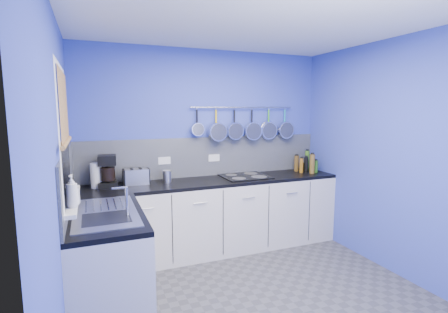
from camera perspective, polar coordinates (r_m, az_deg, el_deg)
floor at (r=3.43m, az=5.92°, el=-23.03°), size 3.20×3.00×0.02m
ceiling at (r=3.04m, az=6.65°, el=22.33°), size 3.20×3.00×0.02m
wall_back at (r=4.36m, az=-3.11°, el=1.32°), size 3.20×0.02×2.50m
wall_front at (r=1.83m, az=29.36°, el=-9.06°), size 3.20×0.02×2.50m
wall_left at (r=2.65m, az=-26.24°, el=-3.83°), size 0.02×3.00×2.50m
wall_right at (r=4.00m, az=27.09°, el=-0.16°), size 0.02×3.00×2.50m
backsplash_back at (r=4.35m, az=-3.00°, el=-0.02°), size 3.20×0.02×0.50m
backsplash_left at (r=3.26m, az=-24.97°, el=-3.48°), size 0.02×1.80×0.50m
cabinet_run_back at (r=4.25m, az=-1.66°, el=-10.18°), size 3.20×0.60×0.86m
worktop_back at (r=4.13m, az=-1.68°, el=-4.24°), size 3.20×0.60×0.04m
cabinet_run_left at (r=3.18m, az=-19.05°, el=-17.08°), size 0.60×1.20×0.86m
worktop_left at (r=3.02m, az=-19.44°, el=-9.31°), size 0.60×1.20×0.04m
window_frame at (r=2.91m, az=-25.48°, el=3.16°), size 0.01×1.00×1.10m
window_glass at (r=2.91m, az=-25.39°, el=3.17°), size 0.01×0.90×1.00m
bamboo_blind at (r=2.90m, az=-25.49°, el=7.61°), size 0.01×0.90×0.55m
window_sill at (r=2.99m, az=-24.41°, el=-6.70°), size 0.10×0.98×0.03m
sink_unit at (r=3.02m, az=-19.46°, el=-8.87°), size 0.50×0.95×0.01m
mixer_tap at (r=2.82m, az=-16.15°, el=-7.24°), size 0.12×0.08×0.26m
socket_left at (r=4.20m, az=-10.06°, el=-0.70°), size 0.15×0.01×0.09m
socket_right at (r=4.38m, az=-1.71°, el=-0.23°), size 0.15×0.01×0.09m
pot_rail at (r=4.46m, az=3.25°, el=8.29°), size 1.45×0.02×0.02m
soap_bottle_a at (r=2.68m, az=-24.39°, el=-5.34°), size 0.11×0.11×0.24m
soap_bottle_b at (r=2.80m, az=-24.26°, el=-5.51°), size 0.10×0.10×0.17m
paper_towel at (r=3.95m, az=-20.84°, el=-3.03°), size 0.15×0.15×0.27m
coffee_maker at (r=3.92m, az=-19.12°, el=-2.39°), size 0.22×0.24×0.36m
toaster at (r=4.01m, az=-14.66°, el=-3.31°), size 0.28×0.17×0.18m
canister at (r=4.03m, az=-9.63°, el=-3.36°), size 0.11×0.11×0.14m
hob at (r=4.32m, az=3.57°, el=-3.36°), size 0.58×0.51×0.01m
pan_0 at (r=4.23m, az=-4.58°, el=5.89°), size 0.16×0.07×0.35m
pan_1 at (r=4.31m, az=-1.33°, el=5.48°), size 0.24×0.12×0.43m
pan_2 at (r=4.40m, az=1.78°, el=5.58°), size 0.23×0.08×0.42m
pan_3 at (r=4.51m, az=4.75°, el=5.53°), size 0.24×0.09×0.43m
pan_4 at (r=4.63m, az=7.57°, el=5.57°), size 0.24×0.06×0.43m
pan_5 at (r=4.76m, az=10.25°, el=5.60°), size 0.23×0.09×0.42m
condiment_0 at (r=4.88m, az=13.90°, el=-0.68°), size 0.06×0.06×0.28m
condiment_1 at (r=4.86m, az=13.02°, el=-1.69°), size 0.06×0.06×0.11m
condiment_2 at (r=4.79m, az=12.17°, el=-1.15°), size 0.06×0.06×0.22m
condiment_3 at (r=4.81m, az=14.85°, el=-1.70°), size 0.06×0.06×0.13m
condiment_4 at (r=4.76m, az=13.73°, el=-1.33°), size 0.05×0.05×0.21m
condiment_5 at (r=4.69m, az=12.97°, el=-1.49°), size 0.05×0.05×0.20m
condiment_6 at (r=4.74m, az=15.30°, el=-1.65°), size 0.06×0.06×0.17m
condiment_7 at (r=4.68m, az=14.71°, el=-1.20°), size 0.07×0.07×0.26m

